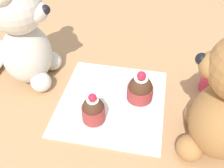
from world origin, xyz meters
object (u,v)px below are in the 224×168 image
at_px(cupcake_near_tan_bear, 140,89).
at_px(juice_glass, 214,78).
at_px(cupcake_near_cream_bear, 93,110).
at_px(saucer_plate, 139,98).
at_px(teddy_bear_cream, 24,36).

relative_size(cupcake_near_tan_bear, juice_glass, 1.08).
distance_m(cupcake_near_cream_bear, saucer_plate, 0.12).
distance_m(teddy_bear_cream, juice_glass, 0.45).
height_order(teddy_bear_cream, cupcake_near_tan_bear, teddy_bear_cream).
distance_m(saucer_plate, juice_glass, 0.18).
bearing_deg(saucer_plate, teddy_bear_cream, 83.17).
relative_size(saucer_plate, cupcake_near_tan_bear, 1.07).
bearing_deg(juice_glass, teddy_bear_cream, 95.31).
xyz_separation_m(saucer_plate, cupcake_near_tan_bear, (0.00, 0.00, 0.03)).
bearing_deg(cupcake_near_cream_bear, teddy_bear_cream, 59.14).
bearing_deg(cupcake_near_tan_bear, juice_glass, -66.11).
relative_size(cupcake_near_cream_bear, juice_glass, 1.03).
relative_size(teddy_bear_cream, saucer_plate, 3.16).
relative_size(teddy_bear_cream, juice_glass, 3.65).
distance_m(teddy_bear_cream, saucer_plate, 0.30).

